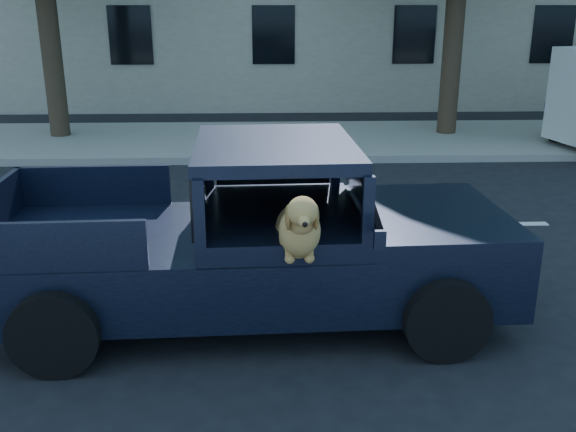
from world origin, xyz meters
The scene contains 4 objects.
ground centered at (0.00, 0.00, 0.00)m, with size 120.00×120.00×0.00m, color black.
far_sidewalk centered at (0.00, 9.20, 0.07)m, with size 60.00×4.00×0.15m, color gray.
lane_stripes centered at (2.00, 3.40, 0.01)m, with size 21.60×0.14×0.01m, color silver, non-canonical shape.
pickup_truck centered at (0.48, 0.70, 0.61)m, with size 5.10×2.63×1.80m.
Camera 1 is at (0.70, -5.24, 3.04)m, focal length 40.00 mm.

